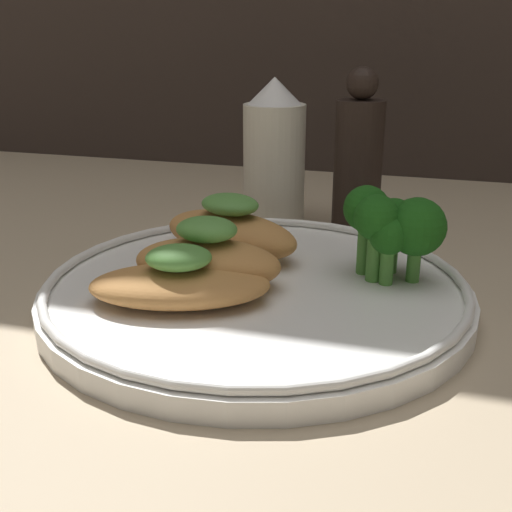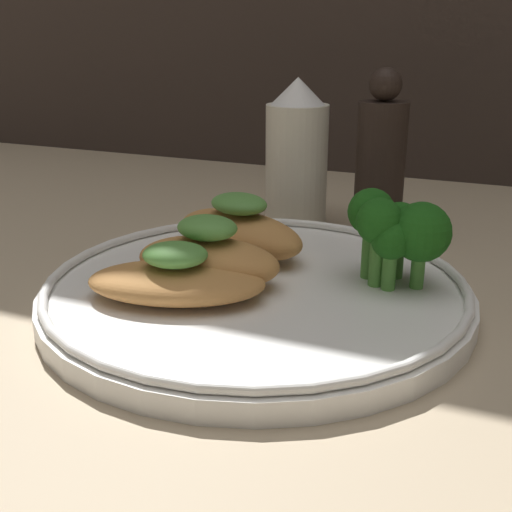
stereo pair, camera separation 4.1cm
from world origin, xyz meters
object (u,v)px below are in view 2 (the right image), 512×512
object	(u,v)px
pepper_grinder	(381,161)
sauce_bottle	(297,155)
broccoli_bunch	(397,229)
plate	(256,290)

from	to	relation	value
pepper_grinder	sauce_bottle	bearing A→B (deg)	180.00
sauce_bottle	pepper_grinder	size ratio (longest dim) A/B	0.93
sauce_bottle	broccoli_bunch	bearing A→B (deg)	-51.38
broccoli_bunch	sauce_bottle	world-z (taller)	sauce_bottle
sauce_bottle	plate	bearing A→B (deg)	-78.24
plate	broccoli_bunch	size ratio (longest dim) A/B	4.11
plate	broccoli_bunch	xyz separation A→B (cm)	(8.20, 3.81, 4.12)
sauce_bottle	pepper_grinder	distance (cm)	7.69
plate	pepper_grinder	bearing A→B (deg)	78.91
broccoli_bunch	plate	bearing A→B (deg)	-155.09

